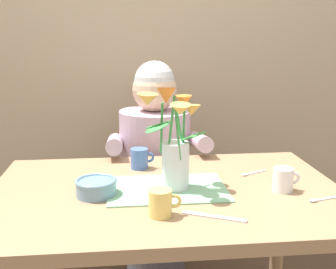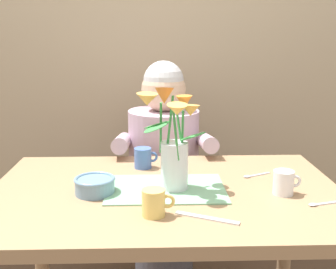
{
  "view_description": "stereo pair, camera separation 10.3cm",
  "coord_description": "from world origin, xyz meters",
  "px_view_note": "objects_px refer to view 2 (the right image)",
  "views": [
    {
      "loc": [
        -0.14,
        -1.34,
        1.26
      ],
      "look_at": [
        0.01,
        0.05,
        0.92
      ],
      "focal_mm": 44.91,
      "sensor_mm": 36.0,
      "label": 1
    },
    {
      "loc": [
        -0.04,
        -1.34,
        1.26
      ],
      "look_at": [
        0.01,
        0.05,
        0.92
      ],
      "focal_mm": 44.91,
      "sensor_mm": 36.0,
      "label": 2
    }
  ],
  "objects_px": {
    "dinner_knife": "(207,218)",
    "ceramic_mug": "(284,182)",
    "coffee_cup": "(154,203)",
    "seated_person": "(164,178)",
    "flower_vase": "(173,142)",
    "tea_cup": "(143,158)",
    "ceramic_bowl": "(95,185)"
  },
  "relations": [
    {
      "from": "coffee_cup",
      "to": "ceramic_bowl",
      "type": "bearing_deg",
      "value": 137.51
    },
    {
      "from": "flower_vase",
      "to": "ceramic_bowl",
      "type": "relative_size",
      "value": 2.61
    },
    {
      "from": "seated_person",
      "to": "ceramic_mug",
      "type": "height_order",
      "value": "seated_person"
    },
    {
      "from": "flower_vase",
      "to": "tea_cup",
      "type": "relative_size",
      "value": 3.81
    },
    {
      "from": "tea_cup",
      "to": "flower_vase",
      "type": "bearing_deg",
      "value": -66.51
    },
    {
      "from": "flower_vase",
      "to": "coffee_cup",
      "type": "bearing_deg",
      "value": -106.64
    },
    {
      "from": "seated_person",
      "to": "ceramic_mug",
      "type": "distance_m",
      "value": 0.8
    },
    {
      "from": "ceramic_mug",
      "to": "coffee_cup",
      "type": "xyz_separation_m",
      "value": [
        -0.43,
        -0.16,
        0.0
      ]
    },
    {
      "from": "flower_vase",
      "to": "ceramic_mug",
      "type": "distance_m",
      "value": 0.39
    },
    {
      "from": "ceramic_bowl",
      "to": "dinner_knife",
      "type": "relative_size",
      "value": 0.72
    },
    {
      "from": "ceramic_bowl",
      "to": "dinner_knife",
      "type": "bearing_deg",
      "value": -30.82
    },
    {
      "from": "flower_vase",
      "to": "ceramic_mug",
      "type": "xyz_separation_m",
      "value": [
        0.36,
        -0.05,
        -0.13
      ]
    },
    {
      "from": "ceramic_mug",
      "to": "tea_cup",
      "type": "xyz_separation_m",
      "value": [
        -0.47,
        0.29,
        0.0
      ]
    },
    {
      "from": "ceramic_bowl",
      "to": "ceramic_mug",
      "type": "relative_size",
      "value": 1.46
    },
    {
      "from": "tea_cup",
      "to": "ceramic_bowl",
      "type": "bearing_deg",
      "value": -119.55
    },
    {
      "from": "seated_person",
      "to": "flower_vase",
      "type": "bearing_deg",
      "value": -93.04
    },
    {
      "from": "flower_vase",
      "to": "seated_person",
      "type": "bearing_deg",
      "value": 91.49
    },
    {
      "from": "dinner_knife",
      "to": "tea_cup",
      "type": "xyz_separation_m",
      "value": [
        -0.19,
        0.48,
        0.04
      ]
    },
    {
      "from": "dinner_knife",
      "to": "ceramic_mug",
      "type": "distance_m",
      "value": 0.33
    },
    {
      "from": "flower_vase",
      "to": "ceramic_mug",
      "type": "height_order",
      "value": "flower_vase"
    },
    {
      "from": "dinner_knife",
      "to": "ceramic_mug",
      "type": "height_order",
      "value": "ceramic_mug"
    },
    {
      "from": "ceramic_bowl",
      "to": "ceramic_mug",
      "type": "distance_m",
      "value": 0.62
    },
    {
      "from": "ceramic_bowl",
      "to": "tea_cup",
      "type": "xyz_separation_m",
      "value": [
        0.15,
        0.27,
        0.01
      ]
    },
    {
      "from": "seated_person",
      "to": "flower_vase",
      "type": "xyz_separation_m",
      "value": [
        0.02,
        -0.62,
        0.34
      ]
    },
    {
      "from": "coffee_cup",
      "to": "flower_vase",
      "type": "bearing_deg",
      "value": 73.36
    },
    {
      "from": "coffee_cup",
      "to": "tea_cup",
      "type": "distance_m",
      "value": 0.45
    },
    {
      "from": "ceramic_mug",
      "to": "coffee_cup",
      "type": "bearing_deg",
      "value": -160.01
    },
    {
      "from": "ceramic_mug",
      "to": "flower_vase",
      "type": "bearing_deg",
      "value": 171.64
    },
    {
      "from": "coffee_cup",
      "to": "seated_person",
      "type": "bearing_deg",
      "value": 86.79
    },
    {
      "from": "flower_vase",
      "to": "dinner_knife",
      "type": "xyz_separation_m",
      "value": [
        0.09,
        -0.24,
        -0.16
      ]
    },
    {
      "from": "seated_person",
      "to": "coffee_cup",
      "type": "distance_m",
      "value": 0.86
    },
    {
      "from": "seated_person",
      "to": "tea_cup",
      "type": "bearing_deg",
      "value": -107.81
    }
  ]
}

